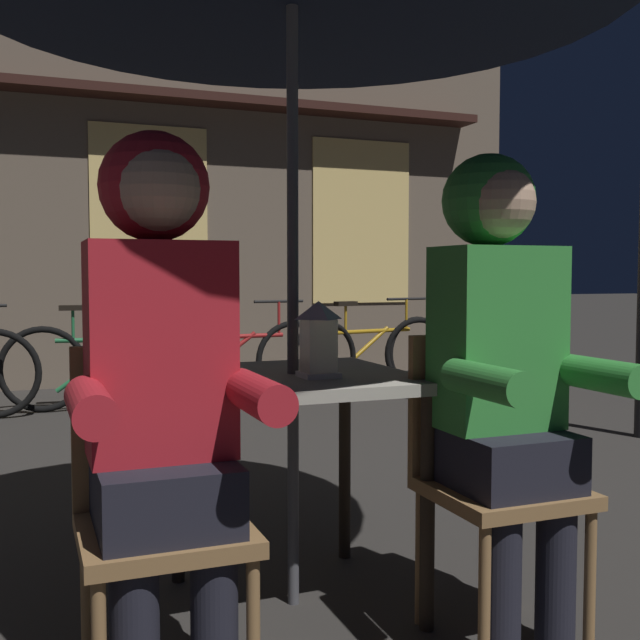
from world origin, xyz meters
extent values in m
plane|color=#2D2B28|center=(0.00, 0.00, 0.00)|extent=(60.00, 60.00, 0.00)
cube|color=#B2AD9E|center=(0.00, 0.00, 0.72)|extent=(0.72, 0.72, 0.04)
cylinder|color=#2D2319|center=(-0.31, -0.31, 0.35)|extent=(0.04, 0.04, 0.70)
cylinder|color=#2D2319|center=(0.31, -0.31, 0.35)|extent=(0.04, 0.04, 0.70)
cylinder|color=#2D2319|center=(-0.31, 0.31, 0.35)|extent=(0.04, 0.04, 0.70)
cylinder|color=#2D2319|center=(0.31, 0.31, 0.35)|extent=(0.04, 0.04, 0.70)
cylinder|color=#4C4C51|center=(0.00, 0.00, 1.12)|extent=(0.04, 0.04, 2.25)
cube|color=white|center=(0.04, -0.11, 0.75)|extent=(0.11, 0.11, 0.02)
cube|color=white|center=(0.04, -0.11, 0.84)|extent=(0.09, 0.09, 0.16)
pyramid|color=white|center=(0.04, -0.11, 0.94)|extent=(0.11, 0.11, 0.06)
cube|color=olive|center=(-0.48, -0.44, 0.43)|extent=(0.40, 0.40, 0.04)
cylinder|color=olive|center=(-0.31, -0.27, 0.21)|extent=(0.03, 0.03, 0.41)
cylinder|color=olive|center=(-0.65, -0.27, 0.21)|extent=(0.03, 0.03, 0.41)
cube|color=olive|center=(-0.48, -0.26, 0.66)|extent=(0.40, 0.03, 0.42)
cube|color=olive|center=(0.48, -0.44, 0.43)|extent=(0.40, 0.40, 0.04)
cylinder|color=olive|center=(0.65, -0.61, 0.21)|extent=(0.03, 0.03, 0.41)
cylinder|color=olive|center=(0.31, -0.61, 0.21)|extent=(0.03, 0.03, 0.41)
cylinder|color=olive|center=(0.65, -0.27, 0.21)|extent=(0.03, 0.03, 0.41)
cylinder|color=olive|center=(0.31, -0.27, 0.21)|extent=(0.03, 0.03, 0.41)
cube|color=olive|center=(0.48, -0.26, 0.66)|extent=(0.40, 0.03, 0.42)
cylinder|color=black|center=(-0.39, -0.57, 0.23)|extent=(0.11, 0.11, 0.45)
cube|color=black|center=(-0.48, -0.44, 0.53)|extent=(0.32, 0.36, 0.16)
cube|color=red|center=(-0.48, -0.40, 0.87)|extent=(0.34, 0.22, 0.52)
cylinder|color=red|center=(-0.30, -0.62, 0.78)|extent=(0.09, 0.30, 0.09)
cylinder|color=red|center=(-0.66, -0.62, 0.78)|extent=(0.09, 0.30, 0.09)
sphere|color=tan|center=(-0.48, -0.40, 1.25)|extent=(0.21, 0.21, 0.21)
sphere|color=red|center=(-0.48, -0.35, 1.26)|extent=(0.27, 0.27, 0.27)
cylinder|color=black|center=(0.57, -0.57, 0.23)|extent=(0.11, 0.11, 0.45)
cylinder|color=black|center=(0.39, -0.57, 0.23)|extent=(0.11, 0.11, 0.45)
cube|color=black|center=(0.48, -0.44, 0.53)|extent=(0.32, 0.36, 0.16)
cube|color=#338C38|center=(0.48, -0.40, 0.87)|extent=(0.34, 0.22, 0.52)
cylinder|color=#338C38|center=(0.66, -0.62, 0.78)|extent=(0.09, 0.30, 0.09)
cylinder|color=#338C38|center=(0.30, -0.62, 0.78)|extent=(0.09, 0.30, 0.09)
sphere|color=tan|center=(0.48, -0.40, 1.25)|extent=(0.21, 0.21, 0.21)
sphere|color=#338C38|center=(0.48, -0.35, 1.26)|extent=(0.27, 0.27, 0.27)
cube|color=#6B5B4C|center=(-0.76, 5.40, 3.10)|extent=(10.00, 0.60, 6.20)
cube|color=#F4D17A|center=(0.34, 5.09, 1.60)|extent=(1.10, 0.02, 1.70)
cube|color=#F4D17A|center=(2.54, 5.09, 1.60)|extent=(1.10, 0.02, 1.70)
cube|color=#331914|center=(-0.76, 4.95, 2.70)|extent=(9.00, 0.36, 0.08)
torus|color=black|center=(0.35, 3.77, 0.33)|extent=(0.66, 0.11, 0.66)
torus|color=black|center=(-0.66, 3.86, 0.33)|extent=(0.66, 0.11, 0.66)
cylinder|color=#236B3D|center=(-0.16, 3.81, 0.54)|extent=(0.84, 0.11, 0.04)
cylinder|color=#236B3D|center=(-0.28, 3.82, 0.36)|extent=(0.61, 0.09, 0.44)
cylinder|color=#236B3D|center=(-0.44, 3.84, 0.66)|extent=(0.02, 0.02, 0.24)
cube|color=black|center=(-0.44, 3.84, 0.79)|extent=(0.21, 0.10, 0.04)
cylinder|color=#236B3D|center=(0.23, 3.78, 0.68)|extent=(0.02, 0.02, 0.28)
cylinder|color=black|center=(0.23, 3.78, 0.82)|extent=(0.44, 0.06, 0.02)
torus|color=black|center=(1.32, 3.79, 0.33)|extent=(0.66, 0.11, 0.66)
torus|color=black|center=(0.30, 3.70, 0.33)|extent=(0.66, 0.11, 0.66)
cylinder|color=maroon|center=(0.81, 3.74, 0.54)|extent=(0.84, 0.11, 0.04)
cylinder|color=maroon|center=(0.69, 3.73, 0.36)|extent=(0.61, 0.09, 0.44)
cylinder|color=maroon|center=(0.52, 3.72, 0.66)|extent=(0.02, 0.02, 0.24)
cube|color=black|center=(0.52, 3.72, 0.79)|extent=(0.21, 0.10, 0.04)
cylinder|color=maroon|center=(1.19, 3.78, 0.68)|extent=(0.02, 0.02, 0.28)
cylinder|color=black|center=(1.19, 3.78, 0.82)|extent=(0.44, 0.06, 0.02)
torus|color=black|center=(2.60, 3.98, 0.33)|extent=(0.66, 0.17, 0.66)
torus|color=black|center=(1.60, 3.79, 0.33)|extent=(0.66, 0.17, 0.66)
cylinder|color=#B78419|center=(2.10, 3.88, 0.54)|extent=(0.83, 0.19, 0.04)
cylinder|color=#B78419|center=(1.98, 3.86, 0.36)|extent=(0.60, 0.15, 0.44)
cylinder|color=#B78419|center=(1.82, 3.83, 0.66)|extent=(0.02, 0.02, 0.24)
cube|color=black|center=(1.82, 3.83, 0.79)|extent=(0.21, 0.12, 0.04)
cylinder|color=#B78419|center=(2.48, 3.96, 0.68)|extent=(0.02, 0.02, 0.28)
cylinder|color=black|center=(2.48, 3.96, 0.82)|extent=(0.44, 0.11, 0.02)
torus|color=black|center=(3.57, 3.70, 0.33)|extent=(0.66, 0.15, 0.66)
torus|color=black|center=(2.57, 3.86, 0.33)|extent=(0.66, 0.15, 0.66)
cylinder|color=#B78419|center=(3.07, 3.78, 0.54)|extent=(0.83, 0.17, 0.04)
cylinder|color=#B78419|center=(2.95, 3.80, 0.36)|extent=(0.60, 0.13, 0.44)
cylinder|color=#B78419|center=(2.79, 3.82, 0.66)|extent=(0.02, 0.02, 0.24)
cube|color=black|center=(2.79, 3.82, 0.79)|extent=(0.21, 0.11, 0.04)
cylinder|color=#B78419|center=(3.45, 3.72, 0.68)|extent=(0.02, 0.02, 0.28)
cylinder|color=black|center=(3.45, 3.72, 0.82)|extent=(0.44, 0.09, 0.02)
camera|label=1|loc=(-0.78, -2.24, 1.05)|focal=42.71mm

